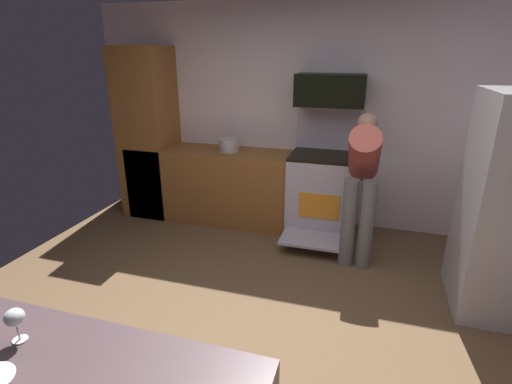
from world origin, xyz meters
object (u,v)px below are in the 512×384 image
at_px(wine_glass_mid, 15,318).
at_px(stock_pot, 229,145).
at_px(oven_range, 323,192).
at_px(microwave, 330,90).
at_px(person_cook, 362,177).

distance_m(wine_glass_mid, stock_pot, 3.30).
relative_size(oven_range, stock_pot, 6.06).
height_order(oven_range, microwave, microwave).
xyz_separation_m(oven_range, stock_pot, (-1.15, 0.02, 0.47)).
distance_m(microwave, wine_glass_mid, 3.53).
bearing_deg(oven_range, person_cook, -51.28).
bearing_deg(stock_pot, person_cook, -19.02).
xyz_separation_m(oven_range, person_cook, (0.42, -0.53, 0.38)).
relative_size(oven_range, wine_glass_mid, 9.64).
height_order(wine_glass_mid, stock_pot, same).
distance_m(oven_range, person_cook, 0.77).
relative_size(microwave, stock_pot, 3.05).
relative_size(person_cook, stock_pot, 6.03).
relative_size(person_cook, wine_glass_mid, 9.58).
bearing_deg(person_cook, wine_glass_mid, -114.89).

